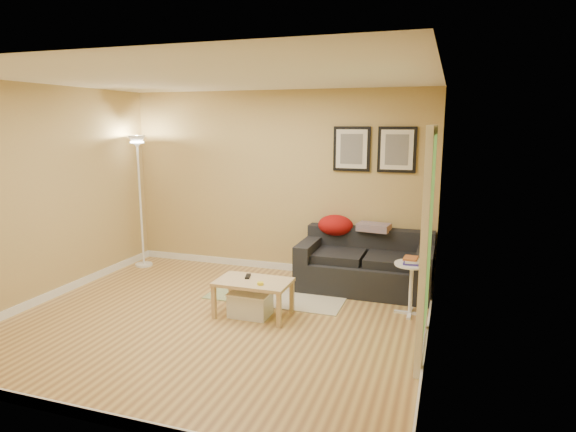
# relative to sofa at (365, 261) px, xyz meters

# --- Properties ---
(floor) EXTENTS (4.50, 4.50, 0.00)m
(floor) POSITION_rel_sofa_xyz_m (-1.38, -1.53, -0.38)
(floor) COLOR tan
(floor) RESTS_ON ground
(ceiling) EXTENTS (4.50, 4.50, 0.00)m
(ceiling) POSITION_rel_sofa_xyz_m (-1.38, -1.53, 2.23)
(ceiling) COLOR white
(ceiling) RESTS_ON wall_back
(wall_back) EXTENTS (4.50, 0.00, 4.50)m
(wall_back) POSITION_rel_sofa_xyz_m (-1.38, 0.47, 0.92)
(wall_back) COLOR tan
(wall_back) RESTS_ON ground
(wall_front) EXTENTS (4.50, 0.00, 4.50)m
(wall_front) POSITION_rel_sofa_xyz_m (-1.38, -3.53, 0.92)
(wall_front) COLOR tan
(wall_front) RESTS_ON ground
(wall_left) EXTENTS (0.00, 4.00, 4.00)m
(wall_left) POSITION_rel_sofa_xyz_m (-3.63, -1.53, 0.92)
(wall_left) COLOR tan
(wall_left) RESTS_ON ground
(wall_right) EXTENTS (0.00, 4.00, 4.00)m
(wall_right) POSITION_rel_sofa_xyz_m (0.87, -1.53, 0.92)
(wall_right) COLOR tan
(wall_right) RESTS_ON ground
(baseboard_back) EXTENTS (4.50, 0.02, 0.10)m
(baseboard_back) POSITION_rel_sofa_xyz_m (-1.38, 0.46, -0.33)
(baseboard_back) COLOR white
(baseboard_back) RESTS_ON ground
(baseboard_front) EXTENTS (4.50, 0.02, 0.10)m
(baseboard_front) POSITION_rel_sofa_xyz_m (-1.38, -3.52, -0.33)
(baseboard_front) COLOR white
(baseboard_front) RESTS_ON ground
(baseboard_left) EXTENTS (0.02, 4.00, 0.10)m
(baseboard_left) POSITION_rel_sofa_xyz_m (-3.62, -1.53, -0.33)
(baseboard_left) COLOR white
(baseboard_left) RESTS_ON ground
(baseboard_right) EXTENTS (0.02, 4.00, 0.10)m
(baseboard_right) POSITION_rel_sofa_xyz_m (0.86, -1.53, -0.33)
(baseboard_right) COLOR white
(baseboard_right) RESTS_ON ground
(sofa) EXTENTS (1.70, 0.90, 0.75)m
(sofa) POSITION_rel_sofa_xyz_m (0.00, 0.00, 0.00)
(sofa) COLOR black
(sofa) RESTS_ON ground
(red_throw) EXTENTS (0.48, 0.36, 0.28)m
(red_throw) POSITION_rel_sofa_xyz_m (-0.47, 0.27, 0.40)
(red_throw) COLOR #A4120F
(red_throw) RESTS_ON sofa
(plaid_throw) EXTENTS (0.45, 0.32, 0.10)m
(plaid_throw) POSITION_rel_sofa_xyz_m (0.06, 0.27, 0.41)
(plaid_throw) COLOR tan
(plaid_throw) RESTS_ON sofa
(framed_print_left) EXTENTS (0.50, 0.04, 0.60)m
(framed_print_left) POSITION_rel_sofa_xyz_m (-0.30, 0.45, 1.43)
(framed_print_left) COLOR black
(framed_print_left) RESTS_ON wall_back
(framed_print_right) EXTENTS (0.50, 0.04, 0.60)m
(framed_print_right) POSITION_rel_sofa_xyz_m (0.30, 0.45, 1.43)
(framed_print_right) COLOR black
(framed_print_right) RESTS_ON wall_back
(area_rug) EXTENTS (1.25, 0.85, 0.01)m
(area_rug) POSITION_rel_sofa_xyz_m (-0.77, -0.61, -0.37)
(area_rug) COLOR beige
(area_rug) RESTS_ON ground
(green_runner) EXTENTS (0.70, 0.50, 0.01)m
(green_runner) POSITION_rel_sofa_xyz_m (-1.51, -0.75, -0.37)
(green_runner) COLOR #668C4C
(green_runner) RESTS_ON ground
(coffee_table) EXTENTS (0.91, 0.66, 0.42)m
(coffee_table) POSITION_rel_sofa_xyz_m (-1.03, -1.29, -0.17)
(coffee_table) COLOR tan
(coffee_table) RESTS_ON ground
(remote_control) EXTENTS (0.09, 0.17, 0.02)m
(remote_control) POSITION_rel_sofa_xyz_m (-1.14, -1.20, 0.05)
(remote_control) COLOR black
(remote_control) RESTS_ON coffee_table
(tape_roll) EXTENTS (0.07, 0.07, 0.03)m
(tape_roll) POSITION_rel_sofa_xyz_m (-0.90, -1.41, 0.06)
(tape_roll) COLOR yellow
(tape_roll) RESTS_ON coffee_table
(storage_bin) EXTENTS (0.46, 0.34, 0.28)m
(storage_bin) POSITION_rel_sofa_xyz_m (-1.07, -1.31, -0.23)
(storage_bin) COLOR white
(storage_bin) RESTS_ON ground
(side_table) EXTENTS (0.39, 0.39, 0.60)m
(side_table) POSITION_rel_sofa_xyz_m (0.64, -0.69, -0.07)
(side_table) COLOR white
(side_table) RESTS_ON ground
(book_stack) EXTENTS (0.22, 0.26, 0.07)m
(book_stack) POSITION_rel_sofa_xyz_m (0.63, -0.69, 0.26)
(book_stack) COLOR #3B2F8D
(book_stack) RESTS_ON side_table
(floor_lamp) EXTENTS (0.26, 0.26, 1.98)m
(floor_lamp) POSITION_rel_sofa_xyz_m (-3.38, -0.01, 0.56)
(floor_lamp) COLOR white
(floor_lamp) RESTS_ON ground
(doorway) EXTENTS (0.12, 1.01, 2.13)m
(doorway) POSITION_rel_sofa_xyz_m (0.82, -1.68, 0.65)
(doorway) COLOR white
(doorway) RESTS_ON ground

